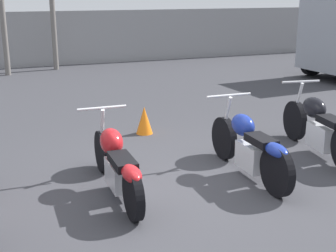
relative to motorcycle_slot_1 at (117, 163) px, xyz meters
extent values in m
plane|color=#38383D|center=(0.85, -0.09, -0.40)|extent=(60.00, 60.00, 0.00)
cube|color=gray|center=(0.85, 10.57, 0.48)|extent=(40.00, 0.04, 1.76)
cylinder|color=black|center=(0.01, 0.81, -0.11)|extent=(0.11, 0.57, 0.57)
cylinder|color=black|center=(-0.01, -0.72, -0.11)|extent=(0.11, 0.57, 0.57)
cube|color=silver|center=(0.00, -0.03, -0.14)|extent=(0.21, 0.55, 0.31)
ellipsoid|color=red|center=(0.00, 0.23, 0.21)|extent=(0.28, 0.47, 0.33)
cube|color=black|center=(-0.01, -0.29, 0.12)|extent=(0.25, 0.55, 0.10)
ellipsoid|color=red|center=(-0.01, -0.67, 0.12)|extent=(0.21, 0.44, 0.16)
cylinder|color=silver|center=(0.01, 0.71, 0.52)|extent=(0.65, 0.05, 0.04)
cylinder|color=silver|center=(0.01, 0.76, 0.21)|extent=(0.05, 0.24, 0.62)
cylinder|color=silver|center=(0.12, -0.18, -0.20)|extent=(0.08, 0.58, 0.07)
cylinder|color=black|center=(1.80, 0.64, -0.08)|extent=(0.11, 0.63, 0.63)
cylinder|color=black|center=(1.79, -0.76, -0.08)|extent=(0.11, 0.63, 0.63)
cube|color=silver|center=(1.79, -0.13, -0.11)|extent=(0.21, 0.51, 0.35)
ellipsoid|color=navy|center=(1.80, 0.11, 0.26)|extent=(0.26, 0.47, 0.30)
cube|color=black|center=(1.79, -0.36, 0.19)|extent=(0.25, 0.48, 0.10)
ellipsoid|color=navy|center=(1.79, -0.71, 0.17)|extent=(0.21, 0.44, 0.16)
cylinder|color=silver|center=(1.80, 0.54, 0.58)|extent=(0.68, 0.05, 0.04)
cylinder|color=silver|center=(1.80, 0.59, 0.25)|extent=(0.05, 0.25, 0.65)
cylinder|color=silver|center=(1.91, -0.27, -0.18)|extent=(0.08, 0.65, 0.07)
cylinder|color=black|center=(3.34, 1.04, -0.07)|extent=(0.19, 0.66, 0.65)
cube|color=silver|center=(3.22, 0.23, -0.10)|extent=(0.28, 0.56, 0.36)
ellipsoid|color=black|center=(3.26, 0.48, 0.29)|extent=(0.34, 0.56, 0.32)
cube|color=black|center=(3.18, -0.02, 0.21)|extent=(0.31, 0.53, 0.10)
cylinder|color=silver|center=(3.33, 0.95, 0.60)|extent=(0.65, 0.13, 0.04)
cylinder|color=silver|center=(3.33, 0.99, 0.27)|extent=(0.09, 0.26, 0.66)
cylinder|color=silver|center=(3.32, 0.07, -0.17)|extent=(0.16, 0.63, 0.07)
cube|color=black|center=(7.02, 5.06, 1.29)|extent=(0.16, 1.72, 0.58)
cylinder|color=black|center=(7.53, 6.00, -0.05)|extent=(0.71, 0.27, 0.70)
cone|color=orange|center=(1.11, 2.26, -0.16)|extent=(0.29, 0.29, 0.48)
camera|label=1|loc=(-1.35, -5.17, 2.02)|focal=50.00mm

